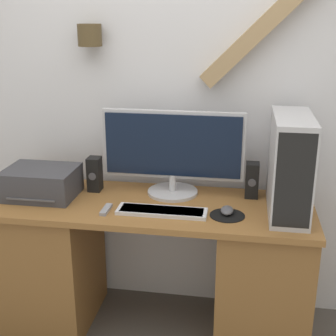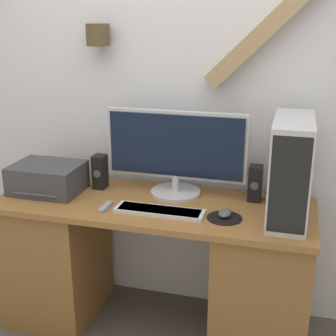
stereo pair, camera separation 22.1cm
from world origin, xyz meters
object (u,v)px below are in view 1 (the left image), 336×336
object	(u,v)px
printer	(41,183)
monitor	(173,150)
mouse	(227,210)
speaker_left	(95,174)
keyboard	(162,211)
remote_control	(106,210)
speaker_right	(252,180)
computer_tower	(290,165)

from	to	relation	value
printer	monitor	bearing A→B (deg)	12.70
mouse	printer	xyz separation A→B (m)	(-0.94, 0.07, 0.05)
mouse	speaker_left	xyz separation A→B (m)	(-0.70, 0.20, 0.07)
keyboard	remote_control	bearing A→B (deg)	-175.79
keyboard	speaker_right	bearing A→B (deg)	33.73
monitor	speaker_left	world-z (taller)	monitor
mouse	computer_tower	xyz separation A→B (m)	(0.27, 0.07, 0.21)
computer_tower	remote_control	bearing A→B (deg)	-171.10
computer_tower	printer	distance (m)	1.22
keyboard	computer_tower	distance (m)	0.62
monitor	speaker_right	size ratio (longest dim) A/B	3.98
monitor	printer	bearing A→B (deg)	-167.30
keyboard	remote_control	size ratio (longest dim) A/B	3.51
keyboard	monitor	bearing A→B (deg)	87.52
speaker_right	speaker_left	bearing A→B (deg)	-177.20
keyboard	remote_control	distance (m)	0.26
printer	remote_control	bearing A→B (deg)	-19.43
monitor	printer	size ratio (longest dim) A/B	2.04
speaker_left	printer	bearing A→B (deg)	-153.10
computer_tower	speaker_right	xyz separation A→B (m)	(-0.16, 0.16, -0.14)
monitor	speaker_left	distance (m)	0.43
mouse	speaker_left	bearing A→B (deg)	164.26
mouse	speaker_right	xyz separation A→B (m)	(0.11, 0.24, 0.07)
mouse	speaker_left	size ratio (longest dim) A/B	0.53
keyboard	computer_tower	bearing A→B (deg)	11.02
mouse	monitor	bearing A→B (deg)	142.63
keyboard	speaker_left	distance (m)	0.47
monitor	mouse	size ratio (longest dim) A/B	7.47
computer_tower	printer	world-z (taller)	computer_tower
mouse	printer	bearing A→B (deg)	175.47
printer	remote_control	size ratio (longest dim) A/B	2.92
speaker_right	remote_control	world-z (taller)	speaker_right
printer	speaker_left	xyz separation A→B (m)	(0.24, 0.12, 0.02)
computer_tower	remote_control	xyz separation A→B (m)	(-0.84, -0.13, -0.22)
computer_tower	printer	size ratio (longest dim) A/B	1.31
monitor	speaker_left	xyz separation A→B (m)	(-0.41, -0.02, -0.14)
mouse	remote_control	size ratio (longest dim) A/B	0.80
monitor	remote_control	bearing A→B (deg)	-134.63
keyboard	printer	world-z (taller)	printer
printer	keyboard	bearing A→B (deg)	-10.02
keyboard	computer_tower	size ratio (longest dim) A/B	0.92
printer	speaker_right	distance (m)	1.06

